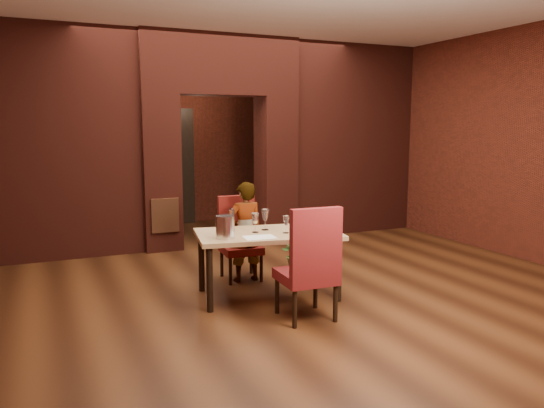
# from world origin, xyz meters

# --- Properties ---
(floor) EXTENTS (8.00, 8.00, 0.00)m
(floor) POSITION_xyz_m (0.00, 0.00, 0.00)
(floor) COLOR #432310
(floor) RESTS_ON ground
(ceiling) EXTENTS (7.00, 8.00, 0.04)m
(ceiling) POSITION_xyz_m (0.00, 0.00, 3.20)
(ceiling) COLOR silver
(ceiling) RESTS_ON ground
(wall_back) EXTENTS (7.00, 0.04, 3.20)m
(wall_back) POSITION_xyz_m (0.00, 4.00, 1.60)
(wall_back) COLOR maroon
(wall_back) RESTS_ON ground
(wall_right) EXTENTS (0.04, 8.00, 3.20)m
(wall_right) POSITION_xyz_m (3.50, 0.00, 1.60)
(wall_right) COLOR maroon
(wall_right) RESTS_ON ground
(pillar_left) EXTENTS (0.55, 0.55, 2.30)m
(pillar_left) POSITION_xyz_m (-0.95, 2.00, 1.15)
(pillar_left) COLOR maroon
(pillar_left) RESTS_ON ground
(pillar_right) EXTENTS (0.55, 0.55, 2.30)m
(pillar_right) POSITION_xyz_m (0.95, 2.00, 1.15)
(pillar_right) COLOR maroon
(pillar_right) RESTS_ON ground
(lintel) EXTENTS (2.45, 0.55, 0.90)m
(lintel) POSITION_xyz_m (0.00, 2.00, 2.75)
(lintel) COLOR maroon
(lintel) RESTS_ON ground
(wing_wall_left) EXTENTS (2.28, 0.35, 3.20)m
(wing_wall_left) POSITION_xyz_m (-2.36, 2.00, 1.60)
(wing_wall_left) COLOR maroon
(wing_wall_left) RESTS_ON ground
(wing_wall_right) EXTENTS (2.28, 0.35, 3.20)m
(wing_wall_right) POSITION_xyz_m (2.36, 2.00, 1.60)
(wing_wall_right) COLOR maroon
(wing_wall_right) RESTS_ON ground
(vent_panel) EXTENTS (0.40, 0.03, 0.50)m
(vent_panel) POSITION_xyz_m (-0.95, 1.71, 0.55)
(vent_panel) COLOR #AC5932
(vent_panel) RESTS_ON ground
(rear_door) EXTENTS (0.90, 0.08, 2.10)m
(rear_door) POSITION_xyz_m (-0.40, 3.94, 1.05)
(rear_door) COLOR black
(rear_door) RESTS_ON ground
(rear_door_frame) EXTENTS (1.02, 0.04, 2.22)m
(rear_door_frame) POSITION_xyz_m (-0.40, 3.90, 1.05)
(rear_door_frame) COLOR black
(rear_door_frame) RESTS_ON ground
(dining_table) EXTENTS (1.64, 1.10, 0.71)m
(dining_table) POSITION_xyz_m (-0.38, -0.74, 0.36)
(dining_table) COLOR tan
(dining_table) RESTS_ON ground
(chair_far) EXTENTS (0.48, 0.48, 1.00)m
(chair_far) POSITION_xyz_m (-0.42, -0.02, 0.50)
(chair_far) COLOR maroon
(chair_far) RESTS_ON ground
(chair_near) EXTENTS (0.52, 0.52, 1.11)m
(chair_near) POSITION_xyz_m (-0.31, -1.50, 0.55)
(chair_near) COLOR maroon
(chair_near) RESTS_ON ground
(person_seated) EXTENTS (0.44, 0.29, 1.19)m
(person_seated) POSITION_xyz_m (-0.40, -0.11, 0.60)
(person_seated) COLOR white
(person_seated) RESTS_ON ground
(wine_glass_a) EXTENTS (0.09, 0.09, 0.21)m
(wine_glass_a) POSITION_xyz_m (-0.52, -0.71, 0.82)
(wine_glass_a) COLOR white
(wine_glass_a) RESTS_ON dining_table
(wine_glass_b) EXTENTS (0.09, 0.09, 0.23)m
(wine_glass_b) POSITION_xyz_m (-0.37, -0.62, 0.83)
(wine_glass_b) COLOR white
(wine_glass_b) RESTS_ON dining_table
(wine_glass_c) EXTENTS (0.08, 0.08, 0.19)m
(wine_glass_c) POSITION_xyz_m (-0.23, -0.87, 0.80)
(wine_glass_c) COLOR white
(wine_glass_c) RESTS_ON dining_table
(tasting_sheet) EXTENTS (0.34, 0.27, 0.00)m
(tasting_sheet) POSITION_xyz_m (-0.57, -0.96, 0.71)
(tasting_sheet) COLOR white
(tasting_sheet) RESTS_ON dining_table
(wine_bucket) EXTENTS (0.19, 0.19, 0.23)m
(wine_bucket) POSITION_xyz_m (-0.91, -0.86, 0.83)
(wine_bucket) COLOR silver
(wine_bucket) RESTS_ON dining_table
(water_bottle) EXTENTS (0.06, 0.06, 0.26)m
(water_bottle) POSITION_xyz_m (-0.74, -0.59, 0.84)
(water_bottle) COLOR white
(water_bottle) RESTS_ON dining_table
(potted_plant) EXTENTS (0.53, 0.54, 0.45)m
(potted_plant) POSITION_xyz_m (0.35, 0.03, 0.23)
(potted_plant) COLOR #376A2B
(potted_plant) RESTS_ON ground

